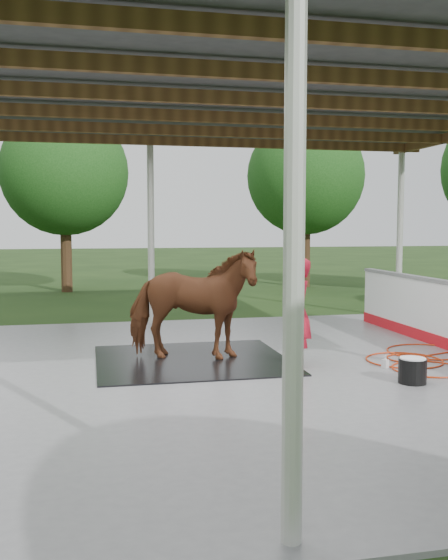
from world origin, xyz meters
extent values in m
plane|color=#1E3814|center=(0.00, 0.00, 0.00)|extent=(100.00, 100.00, 0.00)
cube|color=slate|center=(0.00, 0.00, 0.03)|extent=(12.00, 10.00, 0.05)
cylinder|color=beige|center=(0.00, -4.70, 1.98)|extent=(0.14, 0.14, 3.85)
cylinder|color=beige|center=(0.00, 4.70, 1.98)|extent=(0.14, 0.14, 3.85)
cylinder|color=beige|center=(5.70, 4.70, 1.98)|extent=(0.14, 0.14, 3.85)
cube|color=brown|center=(0.00, -3.00, 3.85)|extent=(12.00, 0.10, 0.18)
cube|color=brown|center=(0.00, -1.50, 3.85)|extent=(12.00, 0.10, 0.18)
cube|color=brown|center=(0.00, 0.00, 3.85)|extent=(12.00, 0.10, 0.18)
cube|color=brown|center=(0.00, 1.50, 3.85)|extent=(12.00, 0.10, 0.18)
cube|color=brown|center=(0.00, 3.00, 3.85)|extent=(12.00, 0.10, 0.18)
cube|color=brown|center=(0.00, 4.50, 3.85)|extent=(12.00, 0.10, 0.18)
cube|color=#38383A|center=(0.00, 0.00, 4.05)|extent=(12.60, 10.60, 0.10)
cylinder|color=#382314|center=(-2.00, 12.00, 1.10)|extent=(0.36, 0.36, 2.20)
sphere|color=#194714|center=(-2.00, 12.00, 3.80)|extent=(4.00, 4.00, 4.00)
cylinder|color=#382314|center=(6.00, 12.00, 1.10)|extent=(0.36, 0.36, 2.20)
sphere|color=#194714|center=(6.00, 12.00, 3.80)|extent=(4.00, 4.00, 4.00)
cube|color=black|center=(0.25, 0.89, 0.06)|extent=(2.90, 2.72, 0.02)
imported|color=brown|center=(0.25, 0.89, 0.92)|extent=(2.20, 1.45, 1.71)
imported|color=red|center=(1.73, 0.21, 0.84)|extent=(0.51, 0.65, 1.59)
cylinder|color=black|center=(2.87, -1.09, 0.21)|extent=(0.37, 0.37, 0.32)
cylinder|color=white|center=(2.87, -1.09, 0.37)|extent=(0.34, 0.34, 0.03)
imported|color=silver|center=(3.03, -0.89, 0.18)|extent=(0.13, 0.13, 0.27)
imported|color=#338CD8|center=(2.92, -0.20, 0.14)|extent=(0.12, 0.12, 0.18)
torus|color=#B8300D|center=(3.43, 0.17, 0.06)|extent=(1.17, 1.17, 0.02)
torus|color=#B8300D|center=(3.49, -0.44, 0.06)|extent=(1.06, 1.06, 0.02)
torus|color=#B8300D|center=(3.55, 0.28, 0.06)|extent=(0.65, 0.65, 0.02)
torus|color=#B8300D|center=(4.10, 0.69, 0.06)|extent=(1.28, 1.28, 0.02)
cylinder|color=#B8300D|center=(4.11, 0.46, 0.06)|extent=(1.43, 0.48, 0.02)
camera|label=1|loc=(-1.26, -8.45, 2.13)|focal=40.00mm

